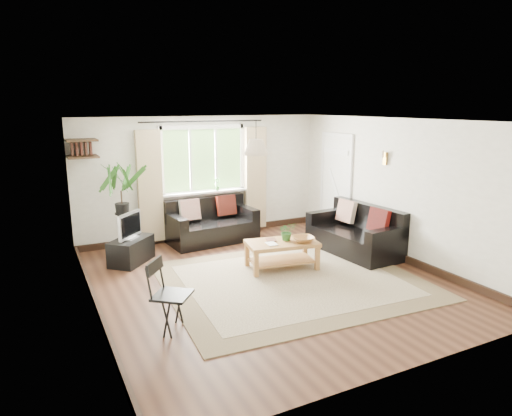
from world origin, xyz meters
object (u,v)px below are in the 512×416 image
sofa_back (212,222)px  folding_chair (172,296)px  tv_stand (131,251)px  palm_stand (122,209)px  coffee_table (282,255)px  sofa_right (354,231)px

sofa_back → folding_chair: size_ratio=1.95×
tv_stand → folding_chair: (-0.06, -2.62, 0.22)m
sofa_back → folding_chair: bearing=-123.4°
tv_stand → palm_stand: (-0.01, 0.56, 0.60)m
sofa_back → palm_stand: 1.73m
coffee_table → folding_chair: bearing=-150.5°
sofa_right → folding_chair: size_ratio=2.01×
tv_stand → coffee_table: bearing=-79.4°
coffee_table → tv_stand: bearing=146.7°
sofa_back → tv_stand: size_ratio=2.12×
sofa_back → tv_stand: bearing=-167.0°
sofa_right → folding_chair: folding_chair is taller
sofa_back → sofa_right: sofa_right is taller
folding_chair → tv_stand: bearing=37.6°
sofa_right → coffee_table: 1.58m
sofa_back → sofa_right: (2.02, -1.79, 0.01)m
sofa_right → folding_chair: (-3.75, -1.37, 0.02)m
sofa_back → folding_chair: (-1.73, -3.16, 0.04)m
sofa_right → folding_chair: 3.99m
sofa_right → coffee_table: size_ratio=1.53×
palm_stand → folding_chair: (-0.05, -3.18, -0.38)m
sofa_right → tv_stand: bearing=-113.3°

